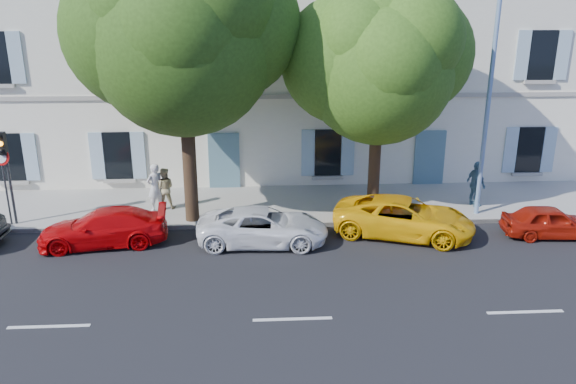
{
  "coord_description": "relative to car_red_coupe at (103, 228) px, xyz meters",
  "views": [
    {
      "loc": [
        -0.83,
        -16.36,
        7.43
      ],
      "look_at": [
        0.23,
        2.0,
        1.4
      ],
      "focal_mm": 35.0,
      "sensor_mm": 36.0,
      "label": 1
    }
  ],
  "objects": [
    {
      "name": "pedestrian_a",
      "position": [
        1.24,
        2.86,
        0.46
      ],
      "size": [
        0.78,
        0.75,
        1.81
      ],
      "primitive_type": "imported",
      "rotation": [
        0.0,
        0.0,
        3.83
      ],
      "color": "silver",
      "rests_on": "sidewalk"
    },
    {
      "name": "building",
      "position": [
        5.89,
        9.14,
        5.4
      ],
      "size": [
        28.0,
        7.0,
        12.0
      ],
      "primitive_type": "cube",
      "color": "white",
      "rests_on": "ground"
    },
    {
      "name": "pedestrian_c",
      "position": [
        13.44,
        2.63,
        0.44
      ],
      "size": [
        0.68,
        1.11,
        1.77
      ],
      "primitive_type": "imported",
      "rotation": [
        0.0,
        0.0,
        1.83
      ],
      "color": "slate",
      "rests_on": "sidewalk"
    },
    {
      "name": "tree_right",
      "position": [
        9.39,
        2.31,
        4.8
      ],
      "size": [
        5.31,
        5.31,
        8.18
      ],
      "color": "#3A2819",
      "rests_on": "sidewalk"
    },
    {
      "name": "street_lamp",
      "position": [
        13.22,
        1.66,
        4.23
      ],
      "size": [
        0.46,
        1.77,
        8.26
      ],
      "color": "#7293BF",
      "rests_on": "sidewalk"
    },
    {
      "name": "pedestrian_b",
      "position": [
        1.54,
        3.05,
        0.35
      ],
      "size": [
        0.8,
        0.64,
        1.59
      ],
      "primitive_type": "imported",
      "rotation": [
        0.0,
        0.0,
        3.19
      ],
      "color": "tan",
      "rests_on": "sidewalk"
    },
    {
      "name": "car_white_coupe",
      "position": [
        5.23,
        -0.2,
        -0.0
      ],
      "size": [
        4.39,
        2.2,
        1.19
      ],
      "primitive_type": "imported",
      "rotation": [
        0.0,
        0.0,
        1.52
      ],
      "color": "white",
      "rests_on": "ground"
    },
    {
      "name": "kerb",
      "position": [
        5.89,
        1.22,
        -0.52
      ],
      "size": [
        36.0,
        0.16,
        0.16
      ],
      "primitive_type": "cube",
      "color": "#9E998E",
      "rests_on": "ground"
    },
    {
      "name": "traffic_light",
      "position": [
        -3.52,
        1.63,
        1.97
      ],
      "size": [
        0.27,
        0.38,
        3.34
      ],
      "color": "#383A3D",
      "rests_on": "sidewalk"
    },
    {
      "name": "road_sign",
      "position": [
        -3.67,
        1.66,
        1.58
      ],
      "size": [
        0.64,
        0.18,
        2.82
      ],
      "color": "#383A3D",
      "rests_on": "sidewalk"
    },
    {
      "name": "tree_left",
      "position": [
        2.7,
        1.76,
        5.76
      ],
      "size": [
        6.22,
        6.22,
        9.64
      ],
      "color": "#3A2819",
      "rests_on": "sidewalk"
    },
    {
      "name": "sidewalk",
      "position": [
        5.89,
        3.39,
        -0.52
      ],
      "size": [
        36.0,
        4.5,
        0.15
      ],
      "primitive_type": "cube",
      "color": "#A09E96",
      "rests_on": "ground"
    },
    {
      "name": "car_yellow_supercar",
      "position": [
        10.04,
        0.21,
        0.06
      ],
      "size": [
        5.18,
        3.65,
        1.31
      ],
      "primitive_type": "imported",
      "rotation": [
        0.0,
        0.0,
        1.23
      ],
      "color": "#FDBA0A",
      "rests_on": "ground"
    },
    {
      "name": "car_red_coupe",
      "position": [
        0.0,
        0.0,
        0.0
      ],
      "size": [
        4.29,
        2.16,
        1.2
      ],
      "primitive_type": "imported",
      "rotation": [
        0.0,
        0.0,
        4.83
      ],
      "color": "#C40508",
      "rests_on": "ground"
    },
    {
      "name": "ground",
      "position": [
        5.89,
        -1.06,
        -0.6
      ],
      "size": [
        90.0,
        90.0,
        0.0
      ],
      "primitive_type": "plane",
      "color": "black"
    },
    {
      "name": "car_red_hatchback",
      "position": [
        15.0,
        -0.19,
        -0.06
      ],
      "size": [
        3.27,
        1.52,
        1.08
      ],
      "primitive_type": "imported",
      "rotation": [
        0.0,
        0.0,
        1.5
      ],
      "color": "#9C1709",
      "rests_on": "ground"
    }
  ]
}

